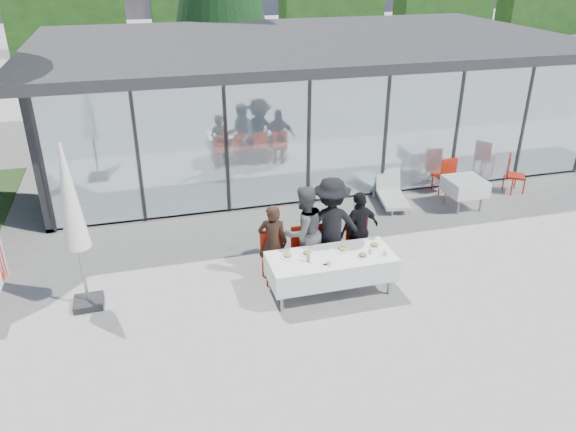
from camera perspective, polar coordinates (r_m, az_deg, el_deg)
The scene contains 25 objects.
ground at distance 10.20m, azimuth 3.14°, elevation -8.41°, with size 90.00×90.00×0.00m, color gray.
pavilion at distance 17.21m, azimuth 1.11°, elevation 13.73°, with size 14.80×8.80×3.44m.
treeline at distance 36.16m, azimuth -14.92°, elevation 19.32°, with size 62.50×2.00×4.40m.
dining_table at distance 10.13m, azimuth 4.38°, elevation -5.12°, with size 2.26×0.96×0.75m.
diner_a at distance 10.42m, azimuth -1.55°, elevation -2.71°, with size 0.55×0.55×1.52m, color #332016.
diner_chair_a at distance 10.52m, azimuth -1.54°, elevation -3.77°, with size 0.44×0.44×0.97m.
diner_b at distance 10.49m, azimuth 1.61°, elevation -1.60°, with size 0.88×0.88×1.81m, color #505050.
diner_chair_b at distance 10.66m, azimuth 1.59°, elevation -3.35°, with size 0.44×0.44×0.97m.
diner_c at distance 10.62m, azimuth 4.37°, elevation -0.98°, with size 1.24×1.24×1.92m, color black.
diner_chair_c at distance 10.81m, azimuth 4.30°, elevation -2.98°, with size 0.44×0.44×0.97m.
diner_d at distance 10.89m, azimuth 7.21°, elevation -1.42°, with size 0.92×0.92×1.58m, color black.
diner_chair_d at distance 11.00m, azimuth 7.15°, elevation -2.59°, with size 0.44×0.44×0.97m.
plate_a at distance 9.95m, azimuth -0.05°, elevation -4.05°, with size 0.26×0.26×0.07m.
plate_b at distance 10.03m, azimuth 1.96°, elevation -3.80°, with size 0.26×0.26×0.07m.
plate_c at distance 10.21m, azimuth 5.58°, elevation -3.35°, with size 0.26×0.26×0.07m.
plate_d at distance 10.41m, azimuth 8.76°, elevation -2.96°, with size 0.26×0.26×0.07m.
plate_extra at distance 10.05m, azimuth 7.59°, elevation -3.99°, with size 0.26×0.26×0.07m.
juice_bottle at distance 9.78m, azimuth 2.08°, elevation -4.25°, with size 0.06×0.06×0.16m, color #8CB74C.
drinking_glasses at distance 9.98m, azimuth 7.51°, elevation -4.03°, with size 1.14×0.25×0.10m.
folded_eyeglasses at distance 9.76m, azimuth 4.04°, elevation -4.88°, with size 0.14×0.03×0.01m, color black.
spare_table_right at distance 14.04m, azimuth 17.53°, elevation 2.89°, with size 0.86×0.86×0.74m.
spare_chair_a at distance 15.40m, azimuth 21.80°, elevation 4.17°, with size 0.61×0.61×0.97m.
spare_chair_b at distance 14.77m, azimuth 15.72°, elevation 4.18°, with size 0.46×0.46×0.97m.
market_umbrella at distance 9.72m, azimuth -21.18°, elevation 0.89°, with size 0.50×0.50×3.00m.
lounger at distance 14.02m, azimuth 10.43°, elevation 2.35°, with size 0.85×1.42×0.72m.
Camera 1 is at (-2.77, -7.98, 5.71)m, focal length 35.00 mm.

